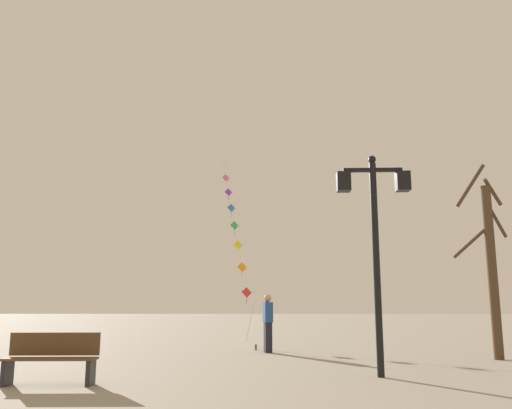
% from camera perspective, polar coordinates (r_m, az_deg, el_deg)
% --- Properties ---
extents(ground_plane, '(160.00, 160.00, 0.00)m').
position_cam_1_polar(ground_plane, '(21.32, 3.35, -14.36)').
color(ground_plane, gray).
extents(twin_lantern_lamp_post, '(1.50, 0.28, 4.46)m').
position_cam_1_polar(twin_lantern_lamp_post, '(11.28, 12.45, -1.55)').
color(twin_lantern_lamp_post, black).
rests_on(twin_lantern_lamp_post, ground_plane).
extents(kite_train, '(2.26, 9.95, 8.85)m').
position_cam_1_polar(kite_train, '(22.97, -2.26, -2.45)').
color(kite_train, brown).
rests_on(kite_train, ground_plane).
extents(kite_flyer, '(0.32, 0.63, 1.71)m').
position_cam_1_polar(kite_flyer, '(16.54, 1.26, -12.29)').
color(kite_flyer, '#1E1E2D').
rests_on(kite_flyer, ground_plane).
extents(bare_tree, '(1.56, 0.61, 5.22)m').
position_cam_1_polar(bare_tree, '(15.74, 23.60, -5.63)').
color(bare_tree, '#4C3826').
rests_on(bare_tree, ground_plane).
extents(park_bench, '(1.62, 0.54, 0.89)m').
position_cam_1_polar(park_bench, '(10.49, -20.85, -14.99)').
color(park_bench, brown).
rests_on(park_bench, ground_plane).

